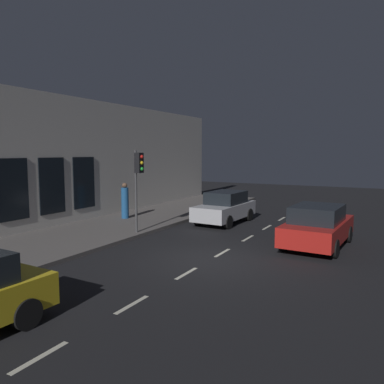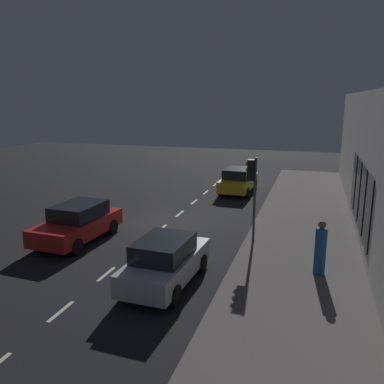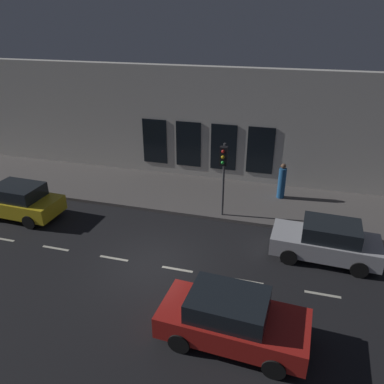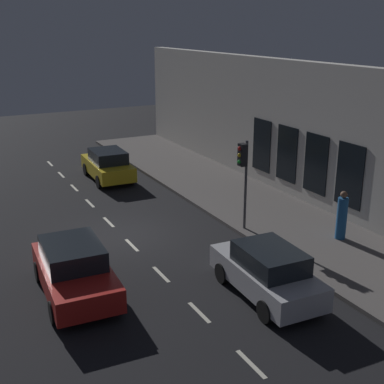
# 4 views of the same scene
# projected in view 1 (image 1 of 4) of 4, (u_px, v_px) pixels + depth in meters

# --- Properties ---
(ground_plane) EXTENTS (60.00, 60.00, 0.00)m
(ground_plane) POSITION_uv_depth(u_px,v_px,m) (210.00, 260.00, 12.52)
(ground_plane) COLOR black
(sidewalk) EXTENTS (4.50, 32.00, 0.15)m
(sidewalk) POSITION_uv_depth(u_px,v_px,m) (73.00, 237.00, 15.48)
(sidewalk) COLOR #5B5654
(sidewalk) RESTS_ON ground
(building_facade) EXTENTS (0.65, 32.00, 6.21)m
(building_facade) POSITION_uv_depth(u_px,v_px,m) (27.00, 163.00, 16.37)
(building_facade) COLOR beige
(building_facade) RESTS_ON ground
(lane_centre_line) EXTENTS (0.12, 27.20, 0.01)m
(lane_centre_line) POSITION_uv_depth(u_px,v_px,m) (222.00, 253.00, 13.39)
(lane_centre_line) COLOR beige
(lane_centre_line) RESTS_ON ground
(traffic_light) EXTENTS (0.45, 0.32, 3.48)m
(traffic_light) POSITION_uv_depth(u_px,v_px,m) (138.00, 172.00, 15.83)
(traffic_light) COLOR #424244
(traffic_light) RESTS_ON sidewalk
(parked_car_0) EXTENTS (1.95, 4.08, 1.58)m
(parked_car_0) POSITION_uv_depth(u_px,v_px,m) (225.00, 207.00, 18.99)
(parked_car_0) COLOR #B7B7BC
(parked_car_0) RESTS_ON ground
(parked_car_1) EXTENTS (2.14, 4.34, 1.58)m
(parked_car_1) POSITION_uv_depth(u_px,v_px,m) (318.00, 226.00, 14.20)
(parked_car_1) COLOR red
(parked_car_1) RESTS_ON ground
(pedestrian_0) EXTENTS (0.45, 0.45, 1.83)m
(pedestrian_0) POSITION_uv_depth(u_px,v_px,m) (125.00, 202.00, 19.48)
(pedestrian_0) COLOR #1E5189
(pedestrian_0) RESTS_ON sidewalk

